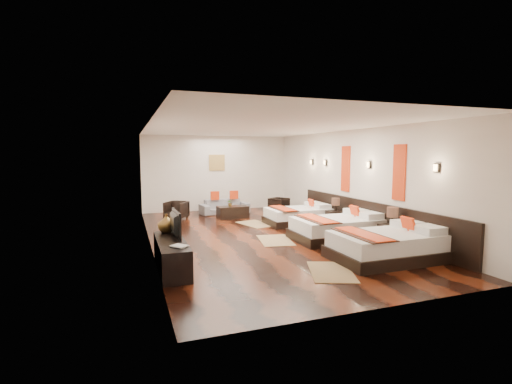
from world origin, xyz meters
name	(u,v)px	position (x,y,z in m)	size (l,w,h in m)	color
floor	(260,236)	(0.00, 0.00, 0.00)	(5.50, 9.50, 0.01)	black
ceiling	(260,127)	(0.00, 0.00, 2.80)	(5.50, 9.50, 0.01)	white
back_wall	(217,173)	(0.00, 4.75, 1.40)	(5.50, 0.01, 2.80)	silver
left_wall	(149,186)	(-2.75, 0.00, 1.40)	(0.01, 9.50, 2.80)	silver
right_wall	(352,180)	(2.75, 0.00, 1.40)	(0.01, 9.50, 2.80)	silver
headboard_panel	(367,218)	(2.71, -0.80, 0.45)	(0.08, 6.60, 0.90)	black
bed_near	(388,245)	(1.70, -2.85, 0.29)	(2.22, 1.39, 0.85)	black
bed_mid	(338,228)	(1.70, -1.00, 0.29)	(2.18, 1.37, 0.83)	black
bed_far	(299,215)	(1.69, 1.20, 0.25)	(1.94, 1.22, 0.74)	black
nightstand_a	(392,233)	(2.44, -2.07, 0.32)	(0.47, 0.47, 0.93)	black
nightstand_b	(335,217)	(2.44, 0.33, 0.30)	(0.43, 0.43, 0.86)	black
jute_mat_near	(331,272)	(0.21, -3.16, 0.01)	(0.75, 1.20, 0.01)	olive
jute_mat_mid	(275,240)	(0.18, -0.59, 0.01)	(0.75, 1.20, 0.01)	olive
jute_mat_far	(256,224)	(0.44, 1.56, 0.01)	(0.75, 1.20, 0.01)	olive
tv_console	(171,255)	(-2.50, -2.04, 0.28)	(0.50, 1.80, 0.55)	black
tv	(172,224)	(-2.45, -1.77, 0.80)	(0.88, 0.12, 0.51)	black
book	(175,247)	(-2.50, -2.63, 0.56)	(0.21, 0.28, 0.03)	black
figurine	(166,223)	(-2.50, -1.28, 0.74)	(0.36, 0.36, 0.37)	brown
sofa	(225,206)	(0.05, 3.84, 0.25)	(1.74, 0.68, 0.51)	gray
armchair_left	(176,210)	(-1.73, 3.22, 0.30)	(0.63, 0.65, 0.59)	black
armchair_right	(279,205)	(1.96, 3.34, 0.27)	(0.59, 0.60, 0.55)	black
coffee_table	(233,212)	(0.05, 2.79, 0.20)	(1.00, 0.50, 0.40)	black
table_plant	(230,203)	(-0.02, 2.82, 0.52)	(0.22, 0.19, 0.24)	#306220
orange_panel_a	(399,172)	(2.73, -1.90, 1.70)	(0.04, 0.40, 1.30)	#D86014
orange_panel_b	(346,169)	(2.73, 0.30, 1.70)	(0.04, 0.40, 1.30)	#D86014
sconce_near	(437,168)	(2.70, -3.00, 1.85)	(0.07, 0.12, 0.18)	black
sconce_mid	(369,165)	(2.70, -0.80, 1.85)	(0.07, 0.12, 0.18)	black
sconce_far	(325,163)	(2.70, 1.40, 1.85)	(0.07, 0.12, 0.18)	black
sconce_lounge	(312,162)	(2.70, 2.30, 1.85)	(0.07, 0.12, 0.18)	black
gold_artwork	(217,163)	(0.00, 4.73, 1.80)	(0.60, 0.04, 0.60)	#AD873F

